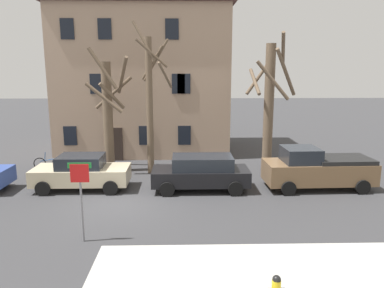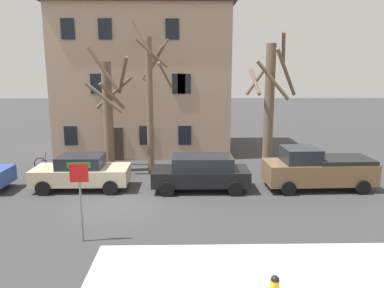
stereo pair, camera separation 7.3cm
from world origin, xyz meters
name	(u,v)px [view 1 (the left image)]	position (x,y,z in m)	size (l,w,h in m)	color
ground_plane	(119,204)	(0.00, 0.00, 0.00)	(120.00, 120.00, 0.00)	#38383A
building_main	(145,63)	(0.10, 11.18, 6.09)	(11.73, 7.19, 11.95)	tan
tree_bare_near	(109,112)	(-1.34, 5.29, 3.38)	(2.27, 2.36, 6.79)	brown
tree_bare_mid	(150,99)	(0.99, 4.97, 4.07)	(2.02, 2.30, 8.07)	brown
tree_bare_far	(269,101)	(7.61, 5.73, 3.89)	(2.81, 2.82, 7.64)	brown
car_beige_sedan	(82,172)	(-2.11, 2.15, 0.83)	(4.50, 2.10, 1.66)	#C6B793
car_black_wagon	(201,172)	(3.59, 1.87, 0.87)	(4.56, 2.04, 1.66)	black
pickup_truck_brown	(317,169)	(9.18, 1.98, 0.98)	(5.15, 2.27, 2.02)	brown
fire_hydrant	(276,288)	(4.97, -6.95, 0.48)	(0.42, 0.22, 0.69)	gold
street_sign_pole	(81,187)	(-0.58, -3.40, 1.90)	(0.76, 0.07, 2.70)	slate
bicycle_leaning	(49,163)	(-4.95, 5.72, 0.37)	(1.75, 0.14, 1.03)	black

